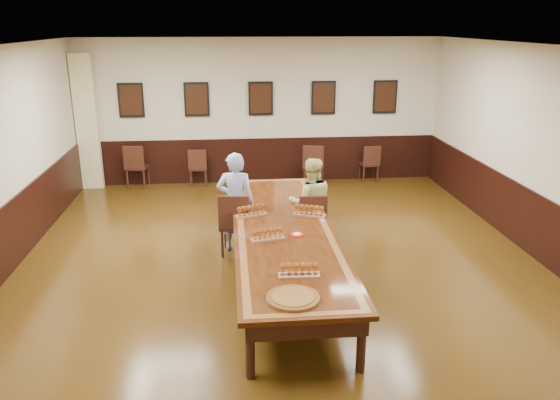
{
  "coord_description": "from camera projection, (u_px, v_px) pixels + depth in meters",
  "views": [
    {
      "loc": [
        -0.73,
        -7.14,
        3.53
      ],
      "look_at": [
        0.0,
        0.5,
        1.0
      ],
      "focal_mm": 35.0,
      "sensor_mm": 36.0,
      "label": 1
    }
  ],
  "objects": [
    {
      "name": "person_woman",
      "position": [
        311.0,
        203.0,
        8.79
      ],
      "size": [
        0.74,
        0.59,
        1.47
      ],
      "primitive_type": "imported",
      "rotation": [
        0.0,
        0.0,
        3.12
      ],
      "color": "#D1D686",
      "rests_on": "floor"
    },
    {
      "name": "carved_platter",
      "position": [
        293.0,
        298.0,
        5.69
      ],
      "size": [
        0.7,
        0.7,
        0.05
      ],
      "color": "#522C10",
      "rests_on": "conference_table"
    },
    {
      "name": "pink_phone",
      "position": [
        323.0,
        220.0,
        7.96
      ],
      "size": [
        0.09,
        0.15,
        0.01
      ],
      "primitive_type": "cube",
      "rotation": [
        0.0,
        0.0,
        0.14
      ],
      "color": "#E44CA8",
      "rests_on": "conference_table"
    },
    {
      "name": "red_plate_grp",
      "position": [
        297.0,
        235.0,
        7.41
      ],
      "size": [
        0.2,
        0.2,
        0.03
      ],
      "color": "red",
      "rests_on": "conference_table"
    },
    {
      "name": "flight_b",
      "position": [
        309.0,
        211.0,
        8.12
      ],
      "size": [
        0.5,
        0.32,
        0.18
      ],
      "color": "#91573C",
      "rests_on": "conference_table"
    },
    {
      "name": "flight_d",
      "position": [
        299.0,
        270.0,
        6.19
      ],
      "size": [
        0.48,
        0.16,
        0.18
      ],
      "color": "#91573C",
      "rests_on": "conference_table"
    },
    {
      "name": "floor",
      "position": [
        283.0,
        277.0,
        7.92
      ],
      "size": [
        8.0,
        10.0,
        0.02
      ],
      "primitive_type": "cube",
      "color": "black",
      "rests_on": "ground"
    },
    {
      "name": "ceiling",
      "position": [
        284.0,
        47.0,
        6.91
      ],
      "size": [
        8.0,
        10.0,
        0.02
      ],
      "primitive_type": "cube",
      "color": "white",
      "rests_on": "floor"
    },
    {
      "name": "spare_chair_c",
      "position": [
        314.0,
        165.0,
        12.09
      ],
      "size": [
        0.56,
        0.59,
        0.96
      ],
      "primitive_type": null,
      "rotation": [
        0.0,
        0.0,
        2.9
      ],
      "color": "black",
      "rests_on": "floor"
    },
    {
      "name": "spare_chair_a",
      "position": [
        137.0,
        166.0,
        12.05
      ],
      "size": [
        0.51,
        0.55,
        0.97
      ],
      "primitive_type": null,
      "rotation": [
        0.0,
        0.0,
        3.01
      ],
      "color": "black",
      "rests_on": "floor"
    },
    {
      "name": "chair_man",
      "position": [
        235.0,
        223.0,
        8.58
      ],
      "size": [
        0.53,
        0.57,
        1.01
      ],
      "primitive_type": null,
      "rotation": [
        0.0,
        0.0,
        3.02
      ],
      "color": "black",
      "rests_on": "floor"
    },
    {
      "name": "posters",
      "position": [
        261.0,
        98.0,
        11.99
      ],
      "size": [
        6.14,
        0.04,
        0.74
      ],
      "color": "black",
      "rests_on": "wall_back"
    },
    {
      "name": "spare_chair_b",
      "position": [
        198.0,
        167.0,
        12.18
      ],
      "size": [
        0.41,
        0.44,
        0.85
      ],
      "primitive_type": null,
      "rotation": [
        0.0,
        0.0,
        3.12
      ],
      "color": "black",
      "rests_on": "floor"
    },
    {
      "name": "chair_woman",
      "position": [
        311.0,
        220.0,
        8.78
      ],
      "size": [
        0.45,
        0.49,
        0.94
      ],
      "primitive_type": null,
      "rotation": [
        0.0,
        0.0,
        3.12
      ],
      "color": "black",
      "rests_on": "floor"
    },
    {
      "name": "flight_c",
      "position": [
        268.0,
        234.0,
        7.24
      ],
      "size": [
        0.47,
        0.24,
        0.17
      ],
      "color": "#91573C",
      "rests_on": "conference_table"
    },
    {
      "name": "conference_table",
      "position": [
        283.0,
        237.0,
        7.73
      ],
      "size": [
        1.4,
        5.0,
        0.76
      ],
      "color": "black",
      "rests_on": "floor"
    },
    {
      "name": "wall_back",
      "position": [
        261.0,
        112.0,
        12.16
      ],
      "size": [
        8.0,
        0.02,
        3.2
      ],
      "primitive_type": "cube",
      "color": "beige",
      "rests_on": "floor"
    },
    {
      "name": "curtain",
      "position": [
        87.0,
        123.0,
        11.68
      ],
      "size": [
        0.45,
        0.18,
        2.9
      ],
      "primitive_type": "cube",
      "color": "beige",
      "rests_on": "floor"
    },
    {
      "name": "wainscoting",
      "position": [
        283.0,
        244.0,
        7.76
      ],
      "size": [
        8.0,
        10.0,
        1.0
      ],
      "color": "black",
      "rests_on": "floor"
    },
    {
      "name": "flight_a",
      "position": [
        251.0,
        211.0,
        8.12
      ],
      "size": [
        0.5,
        0.32,
        0.18
      ],
      "color": "#91573C",
      "rests_on": "conference_table"
    },
    {
      "name": "person_man",
      "position": [
        236.0,
        202.0,
        8.59
      ],
      "size": [
        0.63,
        0.46,
        1.61
      ],
      "primitive_type": "imported",
      "rotation": [
        0.0,
        0.0,
        3.02
      ],
      "color": "#5069C8",
      "rests_on": "floor"
    },
    {
      "name": "spare_chair_d",
      "position": [
        369.0,
        163.0,
        12.52
      ],
      "size": [
        0.42,
        0.45,
        0.85
      ],
      "primitive_type": null,
      "rotation": [
        0.0,
        0.0,
        3.19
      ],
      "color": "black",
      "rests_on": "floor"
    }
  ]
}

